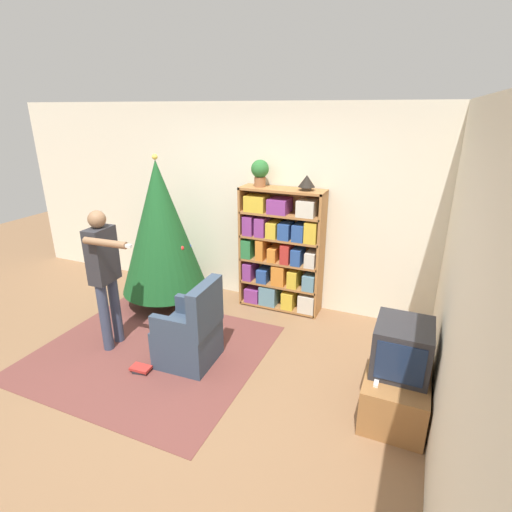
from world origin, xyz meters
TOP-DOWN VIEW (x-y plane):
  - ground_plane at (0.00, 0.00)m, footprint 14.00×14.00m
  - wall_back at (0.00, 2.07)m, footprint 8.00×0.10m
  - wall_right at (2.28, 0.00)m, footprint 0.10×8.00m
  - area_rug at (-0.59, 0.26)m, footprint 2.37×2.13m
  - bookshelf at (0.34, 1.82)m, footprint 1.07×0.33m
  - tv_stand at (1.95, 0.40)m, footprint 0.52×0.89m
  - television at (1.95, 0.39)m, footprint 0.46×0.51m
  - game_remote at (1.79, 0.13)m, footprint 0.04×0.12m
  - christmas_tree at (-1.12, 1.32)m, footprint 1.12×1.12m
  - armchair at (-0.08, 0.30)m, footprint 0.60×0.59m
  - standing_person at (-1.05, 0.22)m, footprint 0.65×0.47m
  - potted_plant at (0.05, 1.83)m, footprint 0.22×0.22m
  - table_lamp at (0.64, 1.83)m, footprint 0.20×0.20m
  - book_pile_near_tree at (-0.60, 0.91)m, footprint 0.22×0.19m
  - book_pile_by_chair at (-0.46, -0.07)m, footprint 0.21×0.14m

SIDE VIEW (x-z plane):
  - ground_plane at x=0.00m, z-range 0.00..0.00m
  - area_rug at x=-0.59m, z-range 0.00..0.01m
  - book_pile_by_chair at x=-0.46m, z-range 0.00..0.06m
  - book_pile_near_tree at x=-0.60m, z-range 0.00..0.12m
  - tv_stand at x=1.95m, z-range 0.00..0.42m
  - armchair at x=-0.08m, z-range -0.14..0.78m
  - game_remote at x=1.79m, z-range 0.42..0.44m
  - television at x=1.95m, z-range 0.42..0.85m
  - bookshelf at x=0.34m, z-range -0.02..1.58m
  - standing_person at x=-1.05m, z-range 0.14..1.70m
  - christmas_tree at x=-1.12m, z-range 0.07..2.07m
  - wall_back at x=0.00m, z-range 0.00..2.60m
  - wall_right at x=2.28m, z-range 0.00..2.60m
  - table_lamp at x=0.64m, z-range 1.61..1.79m
  - potted_plant at x=0.05m, z-range 1.63..1.96m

